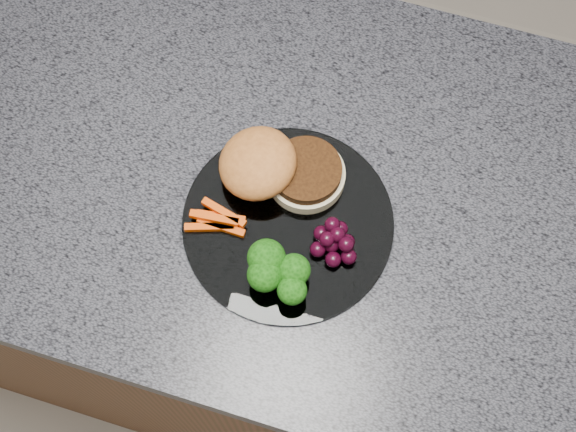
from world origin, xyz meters
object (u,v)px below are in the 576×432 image
at_px(island_cabinet, 264,276).
at_px(grape_bunch, 335,242).
at_px(plate, 288,223).
at_px(burger, 275,169).

distance_m(island_cabinet, grape_bunch, 0.51).
height_order(plate, burger, burger).
distance_m(plate, grape_bunch, 0.07).
height_order(burger, grape_bunch, burger).
relative_size(island_cabinet, grape_bunch, 20.13).
xyz_separation_m(island_cabinet, burger, (0.03, -0.01, 0.50)).
bearing_deg(burger, plate, -82.62).
bearing_deg(burger, island_cabinet, 141.13).
bearing_deg(grape_bunch, plate, 168.08).
height_order(island_cabinet, grape_bunch, grape_bunch).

